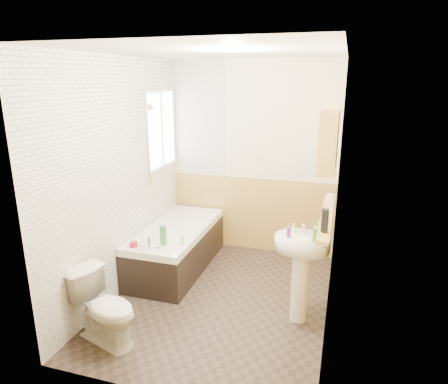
{
  "coord_description": "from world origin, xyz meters",
  "views": [
    {
      "loc": [
        1.14,
        -3.6,
        2.28
      ],
      "look_at": [
        0.0,
        0.15,
        1.15
      ],
      "focal_mm": 32.0,
      "sensor_mm": 36.0,
      "label": 1
    }
  ],
  "objects": [
    {
      "name": "wall_back",
      "position": [
        0.0,
        1.41,
        1.25
      ],
      "size": [
        2.2,
        0.02,
        2.5
      ],
      "primitive_type": "cube",
      "color": "#F3EBC8",
      "rests_on": "ground"
    },
    {
      "name": "floor",
      "position": [
        0.0,
        0.0,
        0.0
      ],
      "size": [
        2.8,
        2.8,
        0.0
      ],
      "primitive_type": "plane",
      "color": "#2F2621",
      "rests_on": "ground"
    },
    {
      "name": "green_bottle",
      "position": [
        1.04,
        -0.3,
        1.18
      ],
      "size": [
        0.05,
        0.05,
        0.2
      ],
      "primitive_type": "cone",
      "rotation": [
        0.0,
        0.0,
        0.25
      ],
      "color": "silver",
      "rests_on": "pine_shelf"
    },
    {
      "name": "black_jar",
      "position": [
        1.04,
        0.48,
        1.1
      ],
      "size": [
        0.08,
        0.08,
        0.04
      ],
      "primitive_type": "cylinder",
      "rotation": [
        0.0,
        0.0,
        0.24
      ],
      "color": "silver",
      "rests_on": "pine_shelf"
    },
    {
      "name": "wainscot_back",
      "position": [
        0.0,
        1.39,
        0.5
      ],
      "size": [
        2.2,
        0.01,
        1.0
      ],
      "primitive_type": "cube",
      "color": "tan",
      "rests_on": "wall_back"
    },
    {
      "name": "cream_jar",
      "position": [
        -0.93,
        -0.12,
        0.56
      ],
      "size": [
        0.09,
        0.09,
        0.05
      ],
      "primitive_type": "cylinder",
      "rotation": [
        0.0,
        0.0,
        0.02
      ],
      "color": "maroon",
      "rests_on": "bathtub"
    },
    {
      "name": "bathtub",
      "position": [
        -0.73,
        0.56,
        0.28
      ],
      "size": [
        0.7,
        1.59,
        0.67
      ],
      "color": "black",
      "rests_on": "floor"
    },
    {
      "name": "sink",
      "position": [
        0.84,
        -0.12,
        0.62
      ],
      "size": [
        0.51,
        0.41,
        0.98
      ],
      "rotation": [
        0.0,
        0.0,
        0.03
      ],
      "color": "white",
      "rests_on": "floor"
    },
    {
      "name": "window",
      "position": [
        -1.06,
        0.95,
        1.65
      ],
      "size": [
        0.03,
        0.79,
        0.99
      ],
      "color": "white",
      "rests_on": "wall_left"
    },
    {
      "name": "tile_return_back",
      "position": [
        -0.73,
        1.39,
        1.75
      ],
      "size": [
        0.75,
        0.01,
        1.5
      ],
      "primitive_type": "cube",
      "color": "white",
      "rests_on": "wall_back"
    },
    {
      "name": "pine_shelf",
      "position": [
        1.04,
        -0.04,
        1.06
      ],
      "size": [
        0.1,
        1.32,
        0.03
      ],
      "primitive_type": "cube",
      "color": "tan",
      "rests_on": "wall_right"
    },
    {
      "name": "wainscot_right",
      "position": [
        1.09,
        0.0,
        0.5
      ],
      "size": [
        0.01,
        2.8,
        1.0
      ],
      "primitive_type": "cube",
      "color": "tan",
      "rests_on": "wall_right"
    },
    {
      "name": "wainscot_front",
      "position": [
        0.0,
        -1.39,
        0.5
      ],
      "size": [
        2.2,
        0.01,
        1.0
      ],
      "primitive_type": "cube",
      "color": "tan",
      "rests_on": "wall_front"
    },
    {
      "name": "wall_right",
      "position": [
        1.11,
        0.0,
        1.25
      ],
      "size": [
        0.02,
        2.8,
        2.5
      ],
      "primitive_type": "cube",
      "color": "#F3EBC8",
      "rests_on": "ground"
    },
    {
      "name": "clear_bottle",
      "position": [
        0.72,
        -0.19,
        0.92
      ],
      "size": [
        0.05,
        0.05,
        0.1
      ],
      "primitive_type": "cylinder",
      "rotation": [
        0.0,
        0.0,
        0.29
      ],
      "color": "purple",
      "rests_on": "sink"
    },
    {
      "name": "orange_bottle",
      "position": [
        -0.45,
        0.09,
        0.58
      ],
      "size": [
        0.04,
        0.04,
        0.09
      ],
      "primitive_type": "cylinder",
      "rotation": [
        0.0,
        0.0,
        0.33
      ],
      "color": "#59C647",
      "rests_on": "bathtub"
    },
    {
      "name": "medicine_cabinet",
      "position": [
        1.01,
        -0.17,
        1.78
      ],
      "size": [
        0.15,
        0.58,
        0.53
      ],
      "color": "tan",
      "rests_on": "wall_right"
    },
    {
      "name": "shower_riser",
      "position": [
        -1.04,
        0.56,
        1.68
      ],
      "size": [
        0.1,
        0.07,
        1.11
      ],
      "color": "silver",
      "rests_on": "wall_left"
    },
    {
      "name": "soap_bottle",
      "position": [
        0.98,
        -0.19,
        0.92
      ],
      "size": [
        0.09,
        0.19,
        0.09
      ],
      "primitive_type": "imported",
      "rotation": [
        0.0,
        0.0,
        0.04
      ],
      "color": "#59C647",
      "rests_on": "sink"
    },
    {
      "name": "wall_front",
      "position": [
        0.0,
        -1.41,
        1.25
      ],
      "size": [
        2.2,
        0.02,
        2.5
      ],
      "primitive_type": "cube",
      "color": "#F3EBC8",
      "rests_on": "ground"
    },
    {
      "name": "blue_gel",
      "position": [
        -0.64,
        0.02,
        0.65
      ],
      "size": [
        0.07,
        0.05,
        0.22
      ],
      "primitive_type": "cube",
      "rotation": [
        0.0,
        0.0,
        -0.19
      ],
      "color": "#388447",
      "rests_on": "bathtub"
    },
    {
      "name": "ceiling",
      "position": [
        0.0,
        0.0,
        2.5
      ],
      "size": [
        2.8,
        2.8,
        0.0
      ],
      "primitive_type": "plane",
      "rotation": [
        3.14,
        0.0,
        0.0
      ],
      "color": "white",
      "rests_on": "ground"
    },
    {
      "name": "toilet",
      "position": [
        -0.76,
        -0.95,
        0.32
      ],
      "size": [
        0.74,
        0.55,
        0.65
      ],
      "primitive_type": "imported",
      "rotation": [
        0.0,
        0.0,
        1.26
      ],
      "color": "white",
      "rests_on": "floor"
    },
    {
      "name": "wall_left",
      "position": [
        -1.11,
        0.0,
        1.25
      ],
      "size": [
        0.02,
        2.8,
        2.5
      ],
      "primitive_type": "cube",
      "color": "#F3EBC8",
      "rests_on": "ground"
    },
    {
      "name": "foam_can",
      "position": [
        1.04,
        -0.49,
        1.18
      ],
      "size": [
        0.07,
        0.07,
        0.2
      ],
      "primitive_type": "cylinder",
      "rotation": [
        0.0,
        0.0,
        -0.21
      ],
      "color": "black",
      "rests_on": "pine_shelf"
    },
    {
      "name": "tile_cladding_left",
      "position": [
        -1.09,
        0.0,
        1.25
      ],
      "size": [
        0.01,
        2.8,
        2.5
      ],
      "primitive_type": "cube",
      "color": "white",
      "rests_on": "wall_left"
    }
  ]
}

